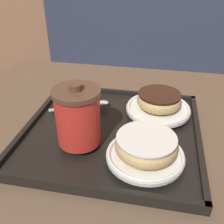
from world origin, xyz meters
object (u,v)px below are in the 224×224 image
at_px(coffee_cup_front, 78,116).
at_px(spoon, 93,104).
at_px(donut_chocolate_glazed, 146,145).
at_px(donut_plain, 159,100).

height_order(coffee_cup_front, spoon, coffee_cup_front).
xyz_separation_m(coffee_cup_front, donut_chocolate_glazed, (0.15, -0.03, -0.03)).
xyz_separation_m(donut_chocolate_glazed, donut_plain, (0.02, 0.19, -0.00)).
distance_m(donut_chocolate_glazed, donut_plain, 0.19).
xyz_separation_m(donut_chocolate_glazed, spoon, (-0.16, 0.18, -0.03)).
relative_size(coffee_cup_front, donut_plain, 1.22).
height_order(coffee_cup_front, donut_chocolate_glazed, coffee_cup_front).
bearing_deg(donut_chocolate_glazed, donut_plain, 84.88).
bearing_deg(spoon, donut_plain, -21.70).
xyz_separation_m(coffee_cup_front, donut_plain, (0.16, 0.16, -0.03)).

